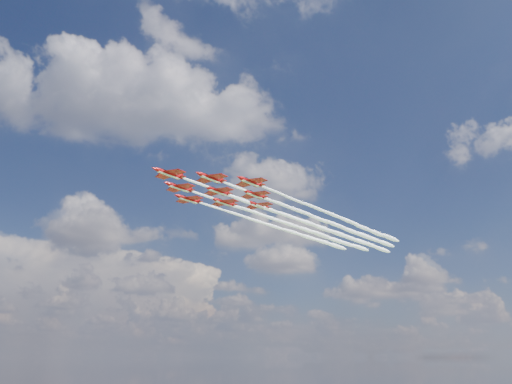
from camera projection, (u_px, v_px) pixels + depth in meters
jet_lead at (274, 211)px, 170.19m from camera, size 73.98×71.47×2.73m
jet_row2_port at (305, 214)px, 173.38m from camera, size 73.98×71.47×2.73m
jet_row2_starb at (276, 220)px, 181.13m from camera, size 73.98×71.47×2.73m
jet_row3_port at (336, 216)px, 176.58m from camera, size 73.98×71.47×2.73m
jet_row3_centre at (306, 222)px, 184.33m from camera, size 73.98×71.47×2.73m
jet_row3_starb at (278, 228)px, 192.07m from camera, size 73.98×71.47×2.73m
jet_row4_port at (334, 224)px, 187.52m from camera, size 73.98×71.47×2.73m
jet_row4_starb at (306, 230)px, 195.27m from camera, size 73.98×71.47×2.73m
jet_tail at (333, 232)px, 198.46m from camera, size 73.98×71.47×2.73m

